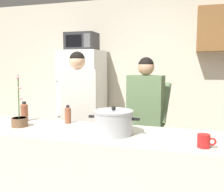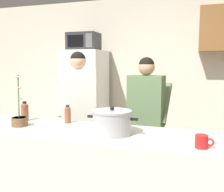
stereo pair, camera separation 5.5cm
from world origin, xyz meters
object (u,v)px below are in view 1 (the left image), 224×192
microwave (82,42)px  bottle_far_corner (24,112)px  bottle_mid_counter (68,114)px  coffee_mug (204,141)px  cooking_pot (114,122)px  potted_orchid (20,120)px  refrigerator (83,103)px  person_by_sink (146,110)px  person_near_pot (78,103)px

microwave → bottle_far_corner: size_ratio=2.35×
bottle_mid_counter → coffee_mug: bearing=-17.9°
microwave → bottle_far_corner: bearing=-87.9°
cooking_pot → bottle_far_corner: bearing=168.1°
potted_orchid → microwave: bearing=94.9°
cooking_pot → bottle_mid_counter: size_ratio=2.43×
microwave → potted_orchid: size_ratio=0.98×
bottle_mid_counter → bottle_far_corner: 0.48m
coffee_mug → microwave: bearing=131.9°
microwave → cooking_pot: 2.31m
microwave → bottle_far_corner: (0.06, -1.64, -0.85)m
coffee_mug → cooking_pot: bearing=168.0°
bottle_mid_counter → microwave: bearing=108.5°
cooking_pot → coffee_mug: bearing=-12.0°
coffee_mug → potted_orchid: 1.65m
refrigerator → person_by_sink: bearing=-39.2°
coffee_mug → potted_orchid: potted_orchid is taller
person_by_sink → bottle_mid_counter: bearing=-136.7°
person_near_pot → person_by_sink: person_near_pot is taller
person_by_sink → bottle_far_corner: person_by_sink is taller
cooking_pot → potted_orchid: size_ratio=0.91×
person_by_sink → potted_orchid: 1.38m
refrigerator → microwave: size_ratio=3.60×
person_by_sink → coffee_mug: 1.20m
microwave → person_near_pot: 1.38m
microwave → cooking_pot: (1.09, -1.86, -0.85)m
refrigerator → microwave: (0.00, -0.02, 1.00)m
refrigerator → bottle_mid_counter: bearing=-71.7°
cooking_pot → coffee_mug: cooking_pot is taller
person_near_pot → bottle_far_corner: person_near_pot is taller
potted_orchid → cooking_pot: bearing=0.0°
cooking_pot → bottle_mid_counter: cooking_pot is taller
person_by_sink → cooking_pot: size_ratio=3.58×
person_near_pot → coffee_mug: 1.72m
refrigerator → person_near_pot: bearing=-69.8°
microwave → cooking_pot: size_ratio=1.08×
person_near_pot → potted_orchid: size_ratio=3.39×
person_by_sink → coffee_mug: size_ratio=12.12×
person_by_sink → cooking_pot: bearing=-97.8°
cooking_pot → coffee_mug: size_ratio=3.39×
person_by_sink → bottle_far_corner: (-1.15, -0.68, 0.04)m
bottle_mid_counter → bottle_far_corner: size_ratio=0.89×
coffee_mug → bottle_far_corner: size_ratio=0.64×
person_near_pot → coffee_mug: (1.42, -0.98, -0.07)m
person_by_sink → cooking_pot: 0.90m
person_by_sink → potted_orchid: bearing=-139.6°
cooking_pot → bottle_far_corner: size_ratio=2.17×
refrigerator → coffee_mug: size_ratio=13.20×
cooking_pot → coffee_mug: (0.71, -0.15, -0.06)m
person_near_pot → microwave: bearing=110.6°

